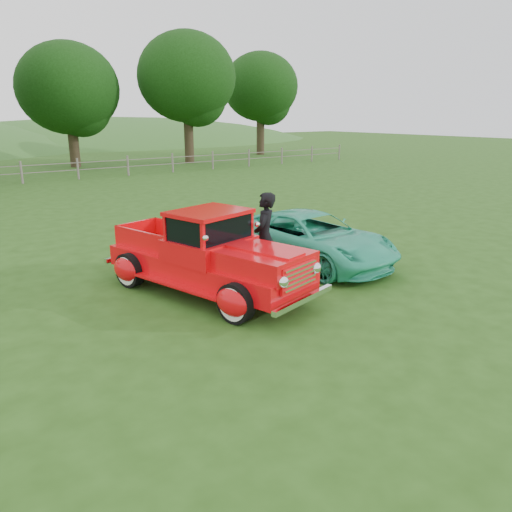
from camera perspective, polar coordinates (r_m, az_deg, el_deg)
ground at (r=9.91m, az=2.57°, el=-5.79°), size 140.00×140.00×0.00m
fence_line at (r=29.87m, az=-25.23°, el=8.64°), size 48.00×0.12×1.20m
tree_near_east at (r=37.75m, az=-20.66°, el=17.47°), size 6.80×6.80×8.33m
tree_mid_east at (r=39.05m, az=-7.93°, el=19.58°), size 7.20×7.20×9.44m
tree_far_east at (r=46.44m, az=0.52°, el=18.75°), size 6.60×6.60×8.86m
red_pickup at (r=10.47m, az=-5.53°, el=-0.04°), size 3.10×5.26×1.78m
teal_sedan at (r=12.64m, az=6.34°, el=2.03°), size 2.50×4.77×1.28m
man at (r=11.22m, az=0.99°, el=2.22°), size 0.87×0.83×2.00m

